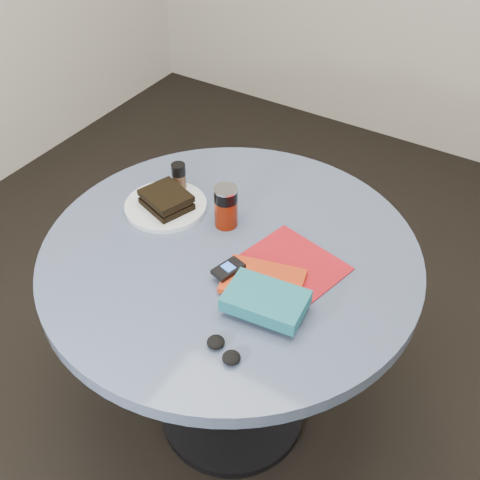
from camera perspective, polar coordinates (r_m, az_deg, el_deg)
The scene contains 11 objects.
ground at distance 2.15m, azimuth -0.71°, elevation -16.02°, with size 4.00×4.00×0.00m, color black.
table at distance 1.69m, azimuth -0.87°, elevation -5.12°, with size 1.00×1.00×0.75m.
plate at distance 1.72m, azimuth -7.06°, elevation 3.22°, with size 0.23×0.23×0.01m, color silver.
sandwich at distance 1.69m, azimuth -7.00°, elevation 3.83°, with size 0.16×0.14×0.05m.
soda_can at distance 1.62m, azimuth -1.35°, elevation 3.18°, with size 0.07×0.07×0.12m.
pepper_grinder at distance 1.75m, azimuth -5.80°, elevation 5.89°, with size 0.05×0.05×0.09m.
magazine at distance 1.54m, azimuth 5.24°, elevation -2.17°, with size 0.24×0.18×0.00m, color maroon.
red_book at distance 1.47m, azimuth 2.19°, elevation -3.92°, with size 0.19×0.13×0.02m, color #B12E0D.
novel at distance 1.39m, azimuth 2.45°, elevation -5.76°, with size 0.19×0.12×0.04m, color #165E6B.
mp3_player at distance 1.48m, azimuth -1.12°, elevation -2.76°, with size 0.06×0.09×0.01m.
headphones at distance 1.33m, azimuth -1.58°, elevation -10.37°, with size 0.10×0.07×0.02m.
Camera 1 is at (0.64, -0.98, 1.80)m, focal length 45.00 mm.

